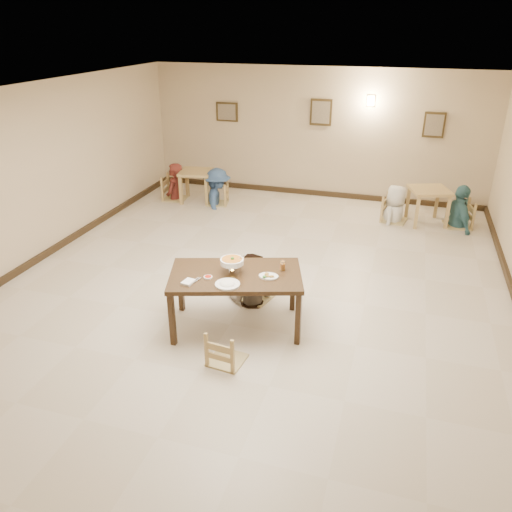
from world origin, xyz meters
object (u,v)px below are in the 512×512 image
(main_table, at_px, (236,279))
(bg_chair_rr, at_px, (461,202))
(main_diner, at_px, (251,254))
(bg_diner_d, at_px, (464,185))
(chair_far, at_px, (256,267))
(bg_diner_b, at_px, (217,169))
(bg_table_right, at_px, (429,195))
(bg_chair_lr, at_px, (217,184))
(curry_warmer, at_px, (232,262))
(bg_chair_rl, at_px, (396,197))
(bg_diner_c, at_px, (398,186))
(bg_chair_ll, at_px, (174,177))
(drink_glass, at_px, (283,266))
(bg_table_left, at_px, (196,177))
(chair_near, at_px, (226,331))
(bg_diner_a, at_px, (173,163))

(main_table, xyz_separation_m, bg_chair_rr, (3.21, 4.93, -0.21))
(main_diner, height_order, bg_diner_d, bg_diner_d)
(bg_diner_d, bearing_deg, chair_far, 120.95)
(main_diner, xyz_separation_m, bg_diner_b, (-2.08, 4.02, 0.07))
(main_table, distance_m, bg_diner_d, 5.88)
(bg_diner_d, bearing_deg, bg_table_right, 69.32)
(main_diner, xyz_separation_m, bg_chair_lr, (-2.08, 4.02, -0.29))
(curry_warmer, height_order, bg_chair_rl, curry_warmer)
(main_table, xyz_separation_m, bg_chair_rl, (1.91, 4.85, -0.22))
(bg_chair_rr, distance_m, bg_diner_c, 1.32)
(bg_chair_ll, bearing_deg, chair_far, -147.14)
(drink_glass, bearing_deg, bg_chair_lr, 120.93)
(bg_chair_rl, relative_size, bg_diner_c, 0.68)
(bg_diner_b, bearing_deg, bg_table_right, -107.34)
(bg_table_left, xyz_separation_m, bg_chair_rl, (4.57, -0.00, -0.06))
(drink_glass, xyz_separation_m, bg_diner_c, (1.33, 4.56, -0.11))
(bg_chair_ll, distance_m, bg_diner_b, 1.15)
(bg_chair_lr, bearing_deg, bg_chair_rr, 80.87)
(curry_warmer, bearing_deg, chair_near, -76.29)
(chair_far, xyz_separation_m, bg_table_right, (2.54, 4.08, 0.09))
(chair_far, bearing_deg, main_table, -76.01)
(bg_chair_lr, relative_size, bg_chair_rr, 0.92)
(chair_far, bearing_deg, bg_chair_rr, 67.60)
(main_table, xyz_separation_m, main_diner, (-0.03, 0.75, 0.03))
(main_table, relative_size, bg_diner_b, 1.17)
(bg_table_left, bearing_deg, bg_diner_d, 0.76)
(drink_glass, bearing_deg, bg_diner_b, 120.93)
(drink_glass, distance_m, bg_diner_c, 4.76)
(main_table, bearing_deg, bg_diner_c, 51.06)
(curry_warmer, bearing_deg, bg_chair_lr, 113.39)
(bg_table_left, height_order, bg_chair_rr, bg_chair_rr)
(drink_glass, distance_m, bg_chair_lr, 5.25)
(chair_near, bearing_deg, curry_warmer, -69.74)
(main_diner, relative_size, bg_chair_rr, 1.46)
(chair_far, distance_m, bg_table_left, 4.82)
(bg_chair_lr, bearing_deg, bg_chair_rl, 80.28)
(bg_chair_lr, height_order, bg_diner_b, bg_diner_b)
(curry_warmer, bearing_deg, main_table, -19.61)
(bg_diner_c, bearing_deg, curry_warmer, -3.05)
(main_diner, height_order, bg_diner_b, bg_diner_b)
(bg_chair_ll, xyz_separation_m, bg_diner_a, (0.00, -0.00, 0.33))
(main_table, xyz_separation_m, bg_table_right, (2.56, 4.92, -0.13))
(bg_diner_a, xyz_separation_m, bg_diner_c, (5.13, 0.05, -0.09))
(curry_warmer, bearing_deg, bg_diner_b, 113.39)
(bg_diner_a, bearing_deg, main_diner, 35.78)
(bg_chair_ll, bearing_deg, bg_table_right, -95.21)
(bg_table_right, height_order, bg_chair_ll, bg_chair_ll)
(curry_warmer, distance_m, bg_chair_rr, 5.91)
(chair_near, height_order, bg_diner_d, bg_diner_d)
(bg_table_left, height_order, bg_diner_c, bg_diner_c)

